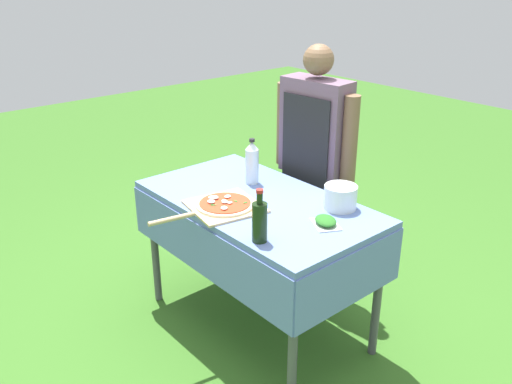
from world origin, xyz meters
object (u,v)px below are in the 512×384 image
person_cook (314,151)px  water_bottle (252,162)px  prep_table (258,216)px  oil_bottle (260,221)px  pizza_on_peel (222,206)px  mixing_tub (340,197)px  herb_container (326,221)px

person_cook → water_bottle: person_cook is taller
prep_table → oil_bottle: oil_bottle is taller
prep_table → pizza_on_peel: 0.24m
water_bottle → mixing_tub: water_bottle is taller
oil_bottle → water_bottle: size_ratio=0.96×
person_cook → herb_container: person_cook is taller
person_cook → water_bottle: (-0.07, -0.43, 0.01)m
oil_bottle → mixing_tub: (0.00, 0.55, -0.04)m
prep_table → person_cook: person_cook is taller
herb_container → prep_table: bearing=-173.1°
mixing_tub → pizza_on_peel: bearing=-130.6°
oil_bottle → herb_container: bearing=76.4°
person_cook → mixing_tub: size_ratio=9.12×
person_cook → pizza_on_peel: size_ratio=2.54×
oil_bottle → water_bottle: water_bottle is taller
prep_table → water_bottle: size_ratio=5.07×
prep_table → water_bottle: water_bottle is taller
oil_bottle → mixing_tub: bearing=90.0°
person_cook → herb_container: 0.77m
person_cook → mixing_tub: bearing=141.3°
pizza_on_peel → oil_bottle: 0.41m
prep_table → mixing_tub: 0.46m
pizza_on_peel → oil_bottle: (0.39, -0.09, 0.09)m
oil_bottle → herb_container: (0.08, 0.35, -0.08)m
oil_bottle → pizza_on_peel: bearing=167.3°
pizza_on_peel → water_bottle: 0.39m
pizza_on_peel → person_cook: bearing=107.5°
mixing_tub → water_bottle: bearing=-167.9°
prep_table → water_bottle: (-0.20, 0.13, 0.22)m
herb_container → mixing_tub: (-0.08, 0.20, 0.04)m
water_bottle → pizza_on_peel: bearing=-64.1°
person_cook → oil_bottle: 0.98m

